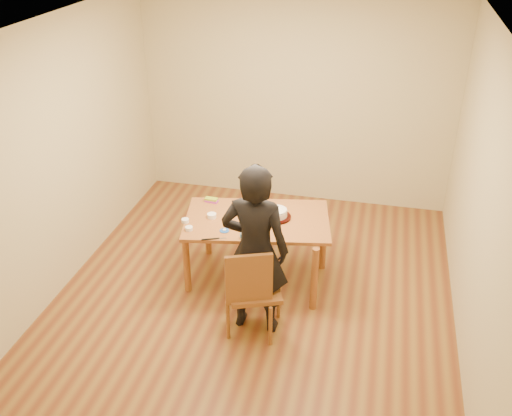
% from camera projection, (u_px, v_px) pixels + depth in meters
% --- Properties ---
extents(room_shell, '(4.00, 4.50, 2.70)m').
position_uv_depth(room_shell, '(263.00, 161.00, 5.60)').
color(room_shell, brown).
rests_on(room_shell, ground).
extents(dining_table, '(1.60, 1.12, 0.04)m').
position_uv_depth(dining_table, '(257.00, 220.00, 5.82)').
color(dining_table, brown).
rests_on(dining_table, floor).
extents(dining_chair, '(0.60, 0.60, 0.04)m').
position_uv_depth(dining_chair, '(254.00, 289.00, 5.27)').
color(dining_chair, brown).
rests_on(dining_chair, floor).
extents(cake_plate, '(0.29, 0.29, 0.02)m').
position_uv_depth(cake_plate, '(277.00, 217.00, 5.82)').
color(cake_plate, red).
rests_on(cake_plate, dining_table).
extents(cake, '(0.21, 0.21, 0.07)m').
position_uv_depth(cake, '(277.00, 213.00, 5.80)').
color(cake, white).
rests_on(cake, cake_plate).
extents(frosting_dome, '(0.21, 0.21, 0.03)m').
position_uv_depth(frosting_dome, '(277.00, 209.00, 5.78)').
color(frosting_dome, white).
rests_on(frosting_dome, cake).
extents(frosting_tub, '(0.08, 0.08, 0.07)m').
position_uv_depth(frosting_tub, '(245.00, 235.00, 5.47)').
color(frosting_tub, white).
rests_on(frosting_tub, dining_table).
extents(frosting_lid, '(0.09, 0.09, 0.01)m').
position_uv_depth(frosting_lid, '(224.00, 231.00, 5.60)').
color(frosting_lid, '#1A4AAC').
rests_on(frosting_lid, dining_table).
extents(frosting_dollop, '(0.04, 0.04, 0.02)m').
position_uv_depth(frosting_dollop, '(224.00, 230.00, 5.59)').
color(frosting_dollop, white).
rests_on(frosting_dollop, frosting_lid).
extents(ramekin_green, '(0.07, 0.07, 0.04)m').
position_uv_depth(ramekin_green, '(189.00, 228.00, 5.61)').
color(ramekin_green, white).
rests_on(ramekin_green, dining_table).
extents(ramekin_yellow, '(0.09, 0.09, 0.04)m').
position_uv_depth(ramekin_yellow, '(212.00, 216.00, 5.82)').
color(ramekin_yellow, white).
rests_on(ramekin_yellow, dining_table).
extents(ramekin_multi, '(0.08, 0.08, 0.04)m').
position_uv_depth(ramekin_multi, '(185.00, 221.00, 5.74)').
color(ramekin_multi, white).
rests_on(ramekin_multi, dining_table).
extents(candy_box_pink, '(0.14, 0.08, 0.02)m').
position_uv_depth(candy_box_pink, '(212.00, 201.00, 6.13)').
color(candy_box_pink, '#EA37B9').
rests_on(candy_box_pink, dining_table).
extents(candy_box_green, '(0.14, 0.08, 0.02)m').
position_uv_depth(candy_box_green, '(211.00, 199.00, 6.12)').
color(candy_box_green, '#3FA01D').
rests_on(candy_box_green, candy_box_pink).
extents(spatula, '(0.17, 0.08, 0.01)m').
position_uv_depth(spatula, '(210.00, 239.00, 5.46)').
color(spatula, black).
rests_on(spatula, dining_table).
extents(person, '(0.62, 0.41, 1.70)m').
position_uv_depth(person, '(255.00, 251.00, 5.11)').
color(person, black).
rests_on(person, floor).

